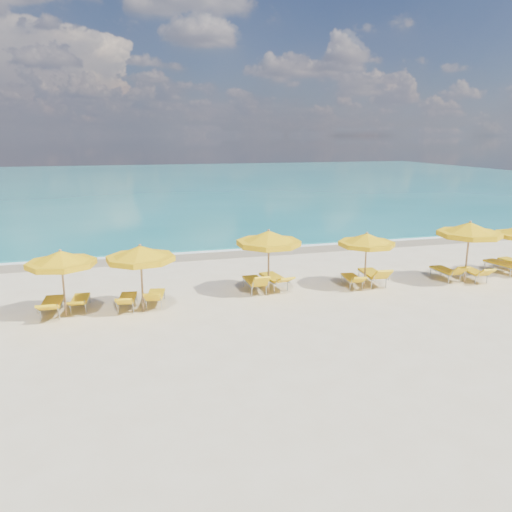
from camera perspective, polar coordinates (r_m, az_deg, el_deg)
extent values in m
plane|color=beige|center=(18.70, 1.24, -4.62)|extent=(120.00, 120.00, 0.00)
cube|color=#157577|center=(65.47, -11.11, 8.21)|extent=(120.00, 80.00, 0.30)
cube|color=tan|center=(25.62, -3.55, 0.37)|extent=(120.00, 2.60, 0.01)
cube|color=white|center=(26.38, -3.91, 0.76)|extent=(120.00, 1.20, 0.03)
cube|color=white|center=(34.51, -16.77, 3.26)|extent=(14.00, 0.36, 0.05)
cube|color=white|center=(43.46, 2.20, 5.84)|extent=(18.00, 0.30, 0.05)
cylinder|color=tan|center=(17.57, -21.15, -3.04)|extent=(0.07, 0.07, 2.18)
cone|color=yellow|center=(17.35, -21.41, -0.13)|extent=(2.56, 2.56, 0.44)
cylinder|color=yellow|center=(17.40, -21.35, -0.82)|extent=(2.59, 2.59, 0.17)
sphere|color=tan|center=(17.30, -21.47, 0.58)|extent=(0.10, 0.10, 0.10)
cylinder|color=tan|center=(17.26, -12.92, -2.63)|extent=(0.07, 0.07, 2.25)
cone|color=yellow|center=(17.02, -13.09, 0.43)|extent=(2.79, 2.79, 0.45)
cylinder|color=yellow|center=(17.07, -13.05, -0.29)|extent=(2.82, 2.82, 0.18)
sphere|color=tan|center=(16.97, -13.13, 1.19)|extent=(0.10, 0.10, 0.10)
cylinder|color=tan|center=(18.80, 1.44, -0.77)|extent=(0.07, 0.07, 2.37)
cone|color=yellow|center=(18.58, 1.46, 2.20)|extent=(3.19, 3.19, 0.47)
cylinder|color=yellow|center=(18.62, 1.45, 1.50)|extent=(3.22, 3.22, 0.19)
sphere|color=tan|center=(18.53, 1.46, 2.93)|extent=(0.11, 0.11, 0.11)
cylinder|color=tan|center=(19.99, 12.41, -0.56)|extent=(0.07, 0.07, 2.13)
cone|color=yellow|center=(19.79, 12.54, 1.96)|extent=(2.87, 2.87, 0.43)
cylinder|color=yellow|center=(19.83, 12.51, 1.37)|extent=(2.90, 2.90, 0.17)
sphere|color=tan|center=(19.75, 12.58, 2.58)|extent=(0.09, 0.09, 0.09)
cylinder|color=tan|center=(21.88, 22.99, 0.30)|extent=(0.08, 0.08, 2.44)
cone|color=yellow|center=(21.69, 23.24, 2.94)|extent=(2.99, 2.99, 0.49)
cylinder|color=yellow|center=(21.73, 23.18, 2.32)|extent=(3.01, 3.01, 0.20)
sphere|color=tan|center=(21.65, 23.30, 3.59)|extent=(0.11, 0.11, 0.11)
cube|color=yellow|center=(18.19, -22.24, -4.89)|extent=(0.66, 1.39, 0.08)
cube|color=yellow|center=(17.23, -22.76, -5.43)|extent=(0.63, 0.64, 0.36)
cube|color=yellow|center=(18.38, -19.43, -4.63)|extent=(0.62, 1.22, 0.07)
cube|color=yellow|center=(17.56, -19.84, -5.13)|extent=(0.57, 0.58, 0.28)
cube|color=yellow|center=(17.98, -14.47, -4.64)|extent=(0.71, 1.28, 0.07)
cube|color=yellow|center=(17.13, -14.83, -5.04)|extent=(0.61, 0.60, 0.36)
cube|color=yellow|center=(18.11, -11.40, -4.33)|extent=(0.78, 1.31, 0.08)
cube|color=yellow|center=(17.27, -11.76, -4.62)|extent=(0.63, 0.60, 0.41)
cube|color=yellow|center=(19.28, -0.21, -2.84)|extent=(0.61, 1.36, 0.08)
cube|color=yellow|center=(18.38, 0.55, -2.94)|extent=(0.61, 0.52, 0.50)
cube|color=yellow|center=(19.75, 1.96, -2.42)|extent=(0.82, 1.46, 0.09)
cube|color=yellow|center=(18.86, 3.28, -2.76)|extent=(0.70, 0.71, 0.35)
cube|color=yellow|center=(20.26, 10.85, -2.42)|extent=(0.68, 1.24, 0.07)
cube|color=yellow|center=(19.47, 11.65, -2.67)|extent=(0.59, 0.58, 0.35)
cube|color=yellow|center=(20.76, 13.10, -1.92)|extent=(0.78, 1.51, 0.09)
cube|color=yellow|center=(19.83, 14.24, -2.06)|extent=(0.70, 0.64, 0.50)
cube|color=yellow|center=(22.27, 20.75, -1.51)|extent=(0.60, 1.33, 0.08)
cube|color=yellow|center=(21.54, 22.20, -1.58)|extent=(0.59, 0.54, 0.45)
cube|color=yellow|center=(22.61, 23.48, -1.59)|extent=(0.65, 1.30, 0.08)
cube|color=yellow|center=(21.89, 24.80, -1.71)|extent=(0.60, 0.57, 0.41)
cube|color=yellow|center=(24.33, 26.23, -0.75)|extent=(0.89, 1.51, 0.09)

